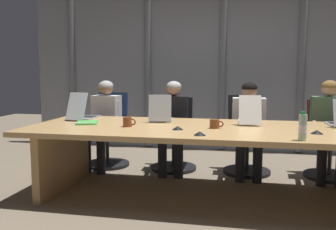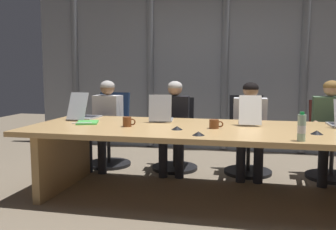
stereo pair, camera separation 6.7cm
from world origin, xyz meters
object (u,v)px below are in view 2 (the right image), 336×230
object	(u,v)px
office_chair_left_end	(110,138)
person_left_mid	(174,121)
spiral_notepad	(87,122)
water_bottle_primary	(302,128)
laptop_left_mid	(161,116)
laptop_center	(250,118)
person_right_mid	(331,124)
laptop_left_end	(85,114)
person_left_end	(105,118)
conference_mic_middle	(177,128)
conference_mic_left_side	(317,132)
conference_mic_right_side	(198,133)
coffee_mug_near	(214,124)
office_chair_left_mid	(176,142)
office_chair_center	(248,144)
coffee_mug_far	(127,122)
office_chair_right_mid	(331,148)
person_center	(250,123)

from	to	relation	value
office_chair_left_end	person_left_mid	distance (m)	1.00
office_chair_left_end	spiral_notepad	world-z (taller)	office_chair_left_end
water_bottle_primary	spiral_notepad	world-z (taller)	water_bottle_primary
laptop_left_mid	laptop_center	size ratio (longest dim) A/B	0.80
person_right_mid	water_bottle_primary	xyz separation A→B (m)	(-0.51, -1.50, 0.16)
laptop_left_end	person_left_end	xyz separation A→B (m)	(0.02, 0.57, -0.13)
conference_mic_middle	conference_mic_left_side	bearing A→B (deg)	0.72
conference_mic_middle	conference_mic_right_side	world-z (taller)	same
coffee_mug_near	spiral_notepad	xyz separation A→B (m)	(-1.39, 0.07, -0.04)
office_chair_left_mid	person_left_mid	xyz separation A→B (m)	(0.01, -0.16, 0.31)
office_chair_center	laptop_left_end	bearing A→B (deg)	-78.59
office_chair_left_mid	coffee_mug_far	xyz separation A→B (m)	(-0.26, -1.21, 0.42)
water_bottle_primary	conference_mic_left_side	distance (m)	0.43
office_chair_right_mid	spiral_notepad	bearing A→B (deg)	-77.38
laptop_center	person_left_end	distance (m)	1.97
office_chair_left_end	person_right_mid	distance (m)	2.84
laptop_center	office_chair_right_mid	size ratio (longest dim) A/B	0.53
office_chair_right_mid	person_right_mid	bearing A→B (deg)	-23.86
person_left_end	conference_mic_middle	distance (m)	1.66
office_chair_right_mid	conference_mic_right_side	world-z (taller)	office_chair_right_mid
coffee_mug_far	coffee_mug_near	bearing A→B (deg)	4.74
coffee_mug_near	conference_mic_right_side	xyz separation A→B (m)	(-0.10, -0.43, -0.03)
office_chair_right_mid	water_bottle_primary	distance (m)	1.81
person_center	conference_mic_middle	distance (m)	1.33
office_chair_left_end	person_left_mid	size ratio (longest dim) A/B	0.85
laptop_left_end	person_left_end	distance (m)	0.59
person_right_mid	office_chair_center	bearing A→B (deg)	-95.93
laptop_center	conference_mic_right_side	size ratio (longest dim) A/B	4.50
laptop_left_end	water_bottle_primary	world-z (taller)	laptop_left_end
conference_mic_left_side	coffee_mug_near	bearing A→B (deg)	171.41
laptop_left_mid	person_center	distance (m)	1.14
laptop_left_mid	spiral_notepad	bearing A→B (deg)	105.75
person_center	conference_mic_right_side	xyz separation A→B (m)	(-0.44, -1.41, 0.08)
laptop_left_end	conference_mic_left_side	bearing A→B (deg)	-98.94
office_chair_center	person_right_mid	world-z (taller)	person_right_mid
conference_mic_left_side	conference_mic_middle	bearing A→B (deg)	-179.28
office_chair_right_mid	water_bottle_primary	bearing A→B (deg)	-27.49
office_chair_left_mid	office_chair_center	world-z (taller)	office_chair_center
office_chair_right_mid	conference_mic_right_side	xyz separation A→B (m)	(-1.41, -1.57, 0.39)
office_chair_right_mid	person_left_mid	world-z (taller)	person_left_mid
office_chair_center	person_right_mid	xyz separation A→B (m)	(0.95, -0.16, 0.31)
laptop_left_end	office_chair_left_end	size ratio (longest dim) A/B	0.49
person_left_end	conference_mic_right_side	xyz separation A→B (m)	(1.45, -1.41, 0.08)
coffee_mug_near	conference_mic_left_side	world-z (taller)	coffee_mug_near
laptop_left_mid	conference_mic_left_side	world-z (taller)	laptop_left_mid
coffee_mug_far	conference_mic_left_side	distance (m)	1.81
person_right_mid	office_chair_left_mid	bearing A→B (deg)	-91.19
water_bottle_primary	office_chair_left_mid	bearing A→B (deg)	129.75
office_chair_left_end	office_chair_center	distance (m)	1.87
person_left_mid	water_bottle_primary	world-z (taller)	person_left_mid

